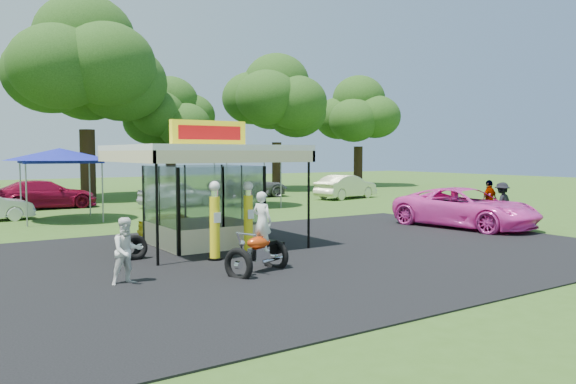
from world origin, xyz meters
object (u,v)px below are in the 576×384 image
bg_car_b (45,194)px  bg_car_c (177,194)px  bg_car_e (346,187)px  gas_pump_left (215,223)px  gas_pump_right (248,219)px  motorcycle (261,240)px  kiosk_car (178,225)px  pink_sedan (466,208)px  spectator_east_a (502,203)px  tent_west (60,155)px  gas_station_kiosk (203,193)px  a_frame_sign (515,218)px  bg_car_d (249,186)px  spectator_west (127,251)px  spectator_east_b (489,200)px  tent_east (247,154)px

bg_car_b → bg_car_c: size_ratio=1.23×
bg_car_b → bg_car_e: (18.55, -3.88, 0.01)m
bg_car_c → bg_car_e: bg_car_e is taller
gas_pump_left → gas_pump_right: (1.43, 0.56, -0.04)m
motorcycle → kiosk_car: motorcycle is taller
pink_sedan → spectator_east_a: 2.65m
tent_west → spectator_east_a: bearing=-36.3°
gas_station_kiosk → pink_sedan: 11.27m
bg_car_e → tent_west: bearing=85.0°
a_frame_sign → bg_car_d: (-0.44, 20.92, 0.27)m
gas_station_kiosk → spectator_west: gas_station_kiosk is taller
bg_car_e → gas_pump_right: bearing=120.2°
gas_pump_right → spectator_east_b: gas_pump_right is taller
kiosk_car → spectator_east_b: (14.10, -3.03, 0.46)m
spectator_east_a → bg_car_b: bearing=-57.4°
bg_car_d → gas_pump_right: bearing=152.6°
gas_pump_left → bg_car_c: (5.42, 15.89, -0.35)m
pink_sedan → bg_car_c: size_ratio=1.34×
a_frame_sign → tent_east: (-3.88, 15.10, 2.54)m
spectator_east_b → bg_car_d: bearing=-86.6°
spectator_east_a → bg_car_d: spectator_east_a is taller
gas_pump_left → bg_car_e: gas_pump_left is taller
a_frame_sign → gas_station_kiosk: bearing=163.6°
spectator_east_b → bg_car_c: bearing=-60.3°
motorcycle → spectator_east_b: 15.18m
gas_pump_left → a_frame_sign: bearing=-4.1°
pink_sedan → gas_pump_left: bearing=175.8°
kiosk_car → pink_sedan: (11.06, -4.13, 0.36)m
bg_car_b → tent_west: size_ratio=1.15×
bg_car_c → spectator_west: bearing=148.2°
pink_sedan → bg_car_c: (-6.51, 15.16, -0.07)m
spectator_west → bg_car_d: bearing=47.8°
bg_car_b → bg_car_c: 7.29m
bg_car_b → bg_car_c: (6.56, -3.19, -0.03)m
kiosk_car → spectator_west: (-3.90, -6.36, 0.33)m
tent_west → pink_sedan: bearing=-41.6°
bg_car_b → pink_sedan: bearing=-146.0°
a_frame_sign → bg_car_e: size_ratio=0.21×
bg_car_c → tent_east: (3.62, -1.72, 2.29)m
bg_car_e → tent_west: 19.30m
tent_west → gas_pump_left: bearing=-82.9°
tent_west → tent_east: size_ratio=0.99×
spectator_east_a → bg_car_e: bearing=-109.5°
gas_pump_right → tent_west: size_ratio=0.47×
a_frame_sign → spectator_east_b: bearing=53.8°
bg_car_d → bg_car_e: 6.88m
gas_pump_left → gas_pump_right: bearing=21.4°
spectator_west → bg_car_e: bg_car_e is taller
motorcycle → bg_car_e: 24.33m
bg_car_c → bg_car_e: (11.99, -0.69, 0.04)m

